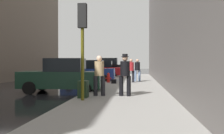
{
  "coord_description": "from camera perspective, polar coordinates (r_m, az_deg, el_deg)",
  "views": [
    {
      "loc": [
        6.55,
        -12.33,
        1.53
      ],
      "look_at": [
        4.93,
        3.4,
        1.3
      ],
      "focal_mm": 40.0,
      "sensor_mm": 36.0,
      "label": 1
    }
  ],
  "objects": [
    {
      "name": "fire_hydrant",
      "position": [
        17.95,
        -0.84,
        -2.46
      ],
      "size": [
        0.42,
        0.22,
        0.7
      ],
      "color": "red",
      "rests_on": "sidewalk"
    },
    {
      "name": "parked_dark_green_sedan",
      "position": [
        13.27,
        -11.23,
        -2.12
      ],
      "size": [
        4.26,
        2.17,
        1.79
      ],
      "color": "#193828",
      "rests_on": "ground_plane"
    },
    {
      "name": "rolling_suitcase",
      "position": [
        10.16,
        -6.58,
        -5.03
      ],
      "size": [
        0.36,
        0.56,
        1.04
      ],
      "color": "black",
      "rests_on": "sidewalk"
    },
    {
      "name": "pedestrian_in_tan_coat",
      "position": [
        10.62,
        -2.93,
        -1.45
      ],
      "size": [
        0.53,
        0.48,
        1.71
      ],
      "color": "black",
      "rests_on": "sidewalk"
    },
    {
      "name": "sidewalk",
      "position": [
        12.43,
        3.34,
        -5.88
      ],
      "size": [
        4.0,
        40.0,
        0.15
      ],
      "primitive_type": "cube",
      "color": "gray",
      "rests_on": "ground_plane"
    },
    {
      "name": "parked_black_suv",
      "position": [
        33.48,
        -0.8,
        -0.02
      ],
      "size": [
        4.62,
        2.09,
        2.25
      ],
      "color": "black",
      "rests_on": "ground_plane"
    },
    {
      "name": "parked_blue_sedan",
      "position": [
        20.17,
        -5.27,
        -1.1
      ],
      "size": [
        4.26,
        2.17,
        1.79
      ],
      "color": "navy",
      "rests_on": "ground_plane"
    },
    {
      "name": "traffic_light",
      "position": [
        9.45,
        -6.76,
        8.31
      ],
      "size": [
        0.32,
        0.32,
        3.6
      ],
      "color": "#514C0F",
      "rests_on": "sidewalk"
    },
    {
      "name": "pedestrian_in_red_jacket",
      "position": [
        18.09,
        4.37,
        -0.51
      ],
      "size": [
        0.53,
        0.48,
        1.71
      ],
      "color": "black",
      "rests_on": "sidewalk"
    },
    {
      "name": "pedestrian_with_fedora",
      "position": [
        10.53,
        2.99,
        -1.3
      ],
      "size": [
        0.52,
        0.45,
        1.78
      ],
      "color": "black",
      "rests_on": "sidewalk"
    },
    {
      "name": "pedestrian_in_jeans",
      "position": [
        19.21,
        5.82,
        -0.44
      ],
      "size": [
        0.52,
        0.46,
        1.71
      ],
      "color": "#728CB2",
      "rests_on": "sidewalk"
    },
    {
      "name": "parked_red_hatchback",
      "position": [
        27.2,
        -2.36,
        -0.6
      ],
      "size": [
        4.26,
        2.17,
        1.79
      ],
      "color": "#B2191E",
      "rests_on": "ground_plane"
    },
    {
      "name": "ground_plane",
      "position": [
        14.05,
        -22.04,
        -5.47
      ],
      "size": [
        120.0,
        120.0,
        0.0
      ],
      "primitive_type": "plane",
      "color": "black"
    },
    {
      "name": "duffel_bag",
      "position": [
        17.2,
        0.44,
        -3.3
      ],
      "size": [
        0.32,
        0.44,
        0.28
      ],
      "color": "black",
      "rests_on": "sidewalk"
    }
  ]
}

